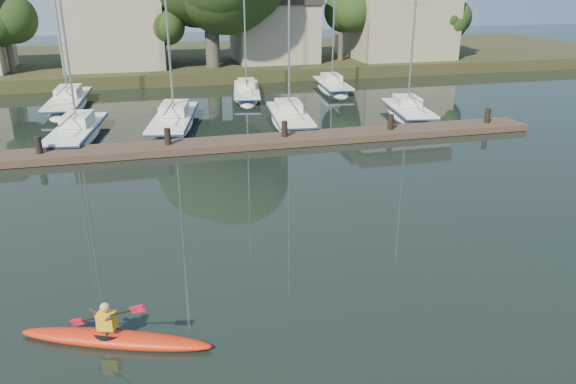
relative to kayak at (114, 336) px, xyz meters
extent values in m
plane|color=black|center=(5.15, 1.76, -0.19)|extent=(160.00, 160.00, 0.00)
ellipsoid|color=red|center=(0.03, -0.01, -0.08)|extent=(4.68, 2.36, 0.36)
cylinder|color=black|center=(-0.12, 0.05, 0.04)|extent=(0.93, 0.93, 0.10)
imported|color=#2D282A|center=(-0.12, 0.05, 0.42)|extent=(0.37, 0.44, 1.04)
cube|color=gold|center=(-0.12, 0.05, 0.43)|extent=(0.49, 0.43, 0.43)
sphere|color=tan|center=(-0.12, 0.05, 0.79)|extent=(0.23, 0.23, 0.23)
cube|color=#4E382C|center=(5.15, 15.76, 0.01)|extent=(34.00, 2.00, 0.35)
cylinder|color=black|center=(-3.85, 15.76, 0.11)|extent=(0.32, 0.32, 1.80)
cylinder|color=black|center=(2.15, 15.76, 0.11)|extent=(0.32, 0.32, 1.80)
cylinder|color=black|center=(8.15, 15.76, 0.11)|extent=(0.32, 0.32, 1.80)
cylinder|color=black|center=(14.15, 15.76, 0.11)|extent=(0.32, 0.32, 1.80)
cylinder|color=black|center=(20.15, 15.76, 0.11)|extent=(0.32, 0.32, 1.80)
ellipsoid|color=white|center=(-2.55, 19.69, -0.53)|extent=(3.36, 8.68, 1.89)
cube|color=white|center=(-2.55, 19.69, 0.36)|extent=(3.02, 7.16, 0.14)
cube|color=navy|center=(-2.55, 19.69, 0.28)|extent=(3.13, 7.34, 0.08)
cube|color=silver|center=(-2.47, 20.19, 0.73)|extent=(1.74, 2.55, 0.55)
cylinder|color=#9EA0A5|center=(-2.51, 19.94, 6.39)|extent=(0.12, 0.12, 11.95)
cylinder|color=#9EA0A5|center=(-2.74, 18.43, 1.16)|extent=(0.57, 3.19, 0.08)
ellipsoid|color=white|center=(2.73, 20.88, -0.55)|extent=(4.01, 9.67, 1.99)
cube|color=white|center=(2.73, 20.88, 0.39)|extent=(3.57, 7.98, 0.15)
cube|color=navy|center=(2.73, 20.88, 0.31)|extent=(3.69, 8.18, 0.08)
cube|color=silver|center=(2.85, 21.43, 0.78)|extent=(1.96, 2.87, 0.58)
cylinder|color=#9EA0A5|center=(2.46, 19.49, 1.23)|extent=(0.79, 3.52, 0.08)
ellipsoid|color=white|center=(9.54, 20.03, -0.54)|extent=(2.93, 8.27, 1.92)
cube|color=white|center=(9.54, 20.03, 0.37)|extent=(2.68, 6.81, 0.14)
cube|color=navy|center=(9.54, 20.03, 0.29)|extent=(2.78, 6.98, 0.08)
cube|color=silver|center=(9.59, 20.52, 0.75)|extent=(1.64, 2.40, 0.56)
cylinder|color=#9EA0A5|center=(9.57, 20.27, 5.99)|extent=(0.12, 0.12, 11.14)
cylinder|color=#9EA0A5|center=(9.42, 18.82, 1.18)|extent=(0.39, 3.07, 0.08)
ellipsoid|color=white|center=(17.18, 19.76, -0.53)|extent=(3.13, 7.20, 1.89)
cube|color=white|center=(17.18, 19.76, 0.36)|extent=(2.84, 5.95, 0.14)
cube|color=navy|center=(17.18, 19.76, 0.28)|extent=(2.94, 6.10, 0.08)
cube|color=silver|center=(17.24, 20.17, 0.73)|extent=(1.68, 2.14, 0.55)
cylinder|color=#9EA0A5|center=(17.21, 19.97, 5.39)|extent=(0.12, 0.12, 9.95)
cylinder|color=#9EA0A5|center=(17.02, 18.73, 1.16)|extent=(0.48, 2.63, 0.08)
cylinder|color=#9EA0A5|center=(17.21, 19.97, 6.58)|extent=(1.58, 0.27, 0.03)
ellipsoid|color=white|center=(-3.82, 28.08, -0.55)|extent=(2.80, 9.50, 1.98)
cube|color=white|center=(-3.82, 28.08, 0.39)|extent=(2.58, 7.81, 0.15)
cube|color=navy|center=(-3.82, 28.08, 0.30)|extent=(2.68, 8.00, 0.08)
cube|color=silver|center=(-3.78, 28.64, 0.77)|extent=(1.63, 2.71, 0.57)
cylinder|color=#9EA0A5|center=(-3.91, 26.68, 1.22)|extent=(0.32, 3.56, 0.08)
ellipsoid|color=white|center=(8.53, 28.77, -0.50)|extent=(3.34, 9.15, 1.70)
cube|color=white|center=(8.53, 28.77, 0.31)|extent=(2.99, 7.54, 0.13)
cube|color=navy|center=(8.53, 28.77, 0.24)|extent=(3.09, 7.73, 0.07)
cube|color=silver|center=(8.62, 29.30, 0.64)|extent=(1.65, 2.68, 0.49)
cylinder|color=#9EA0A5|center=(8.31, 27.45, 1.02)|extent=(0.64, 3.37, 0.07)
ellipsoid|color=white|center=(15.47, 29.54, -0.51)|extent=(2.67, 7.68, 1.79)
cube|color=white|center=(15.47, 29.54, 0.33)|extent=(2.45, 6.32, 0.13)
cube|color=navy|center=(15.47, 29.54, 0.26)|extent=(2.54, 6.48, 0.08)
cube|color=silver|center=(15.51, 29.99, 0.68)|extent=(1.51, 2.22, 0.52)
cylinder|color=#9EA0A5|center=(15.49, 29.77, 5.55)|extent=(0.11, 0.11, 10.35)
cylinder|color=#9EA0A5|center=(15.36, 28.42, 1.08)|extent=(0.34, 2.85, 0.08)
cube|color=#2B3319|center=(5.15, 45.76, 0.31)|extent=(90.00, 24.00, 1.00)
cube|color=gray|center=(-0.85, 39.76, 3.81)|extent=(8.00, 8.00, 6.00)
cube|color=gray|center=(13.15, 39.76, 3.31)|extent=(7.00, 7.00, 5.00)
cube|color=gray|center=(25.15, 39.76, 4.06)|extent=(9.00, 9.00, 6.50)
cylinder|color=#4B443C|center=(7.15, 36.76, 3.31)|extent=(1.20, 1.20, 5.00)
cylinder|color=#4B443C|center=(-8.85, 37.76, 2.31)|extent=(0.48, 0.48, 3.00)
sphere|color=black|center=(-8.85, 37.76, 4.81)|extent=(3.40, 3.40, 3.40)
cylinder|color=#4B443C|center=(3.15, 37.26, 2.21)|extent=(0.38, 0.38, 2.80)
sphere|color=black|center=(3.15, 37.26, 4.41)|extent=(2.72, 2.72, 2.72)
cylinder|color=#4B443C|center=(19.15, 38.26, 2.41)|extent=(0.50, 0.50, 3.20)
sphere|color=black|center=(19.15, 38.26, 5.06)|extent=(3.57, 3.57, 3.57)
cylinder|color=#4B443C|center=(29.15, 36.76, 2.11)|extent=(0.41, 0.41, 2.60)
sphere|color=black|center=(29.15, 36.76, 4.26)|extent=(2.89, 2.89, 2.89)
camera|label=1|loc=(1.22, -11.93, 8.00)|focal=35.00mm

